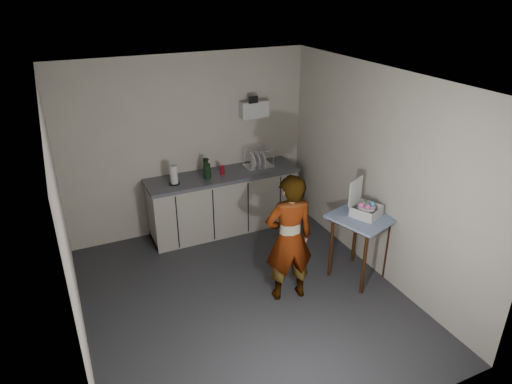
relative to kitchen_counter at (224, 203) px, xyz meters
name	(u,v)px	position (x,y,z in m)	size (l,w,h in m)	color
ground	(245,299)	(-0.40, -1.70, -0.43)	(4.00, 4.00, 0.00)	#29282D
wall_back	(189,146)	(-0.40, 0.29, 0.87)	(3.60, 0.02, 2.60)	beige
wall_right	(377,175)	(1.39, -1.70, 0.87)	(0.02, 4.00, 2.60)	beige
wall_left	(67,238)	(-2.19, -1.70, 0.87)	(0.02, 4.00, 2.60)	beige
ceiling	(242,81)	(-0.40, -1.70, 2.17)	(3.60, 4.00, 0.01)	silver
kitchen_counter	(224,203)	(0.00, 0.00, 0.00)	(2.24, 0.62, 0.91)	black
wall_shelf	(254,109)	(0.60, 0.22, 1.32)	(0.42, 0.18, 0.37)	silver
side_table	(362,224)	(1.10, -1.87, 0.34)	(0.85, 0.85, 0.87)	#361B0C
standing_man	(289,239)	(0.10, -1.84, 0.37)	(0.58, 0.38, 1.58)	#B2A593
soap_bottle	(207,168)	(-0.26, -0.07, 0.64)	(0.12, 0.12, 0.30)	black
soda_can	(222,170)	(-0.01, -0.01, 0.55)	(0.07, 0.07, 0.13)	red
dark_bottle	(206,166)	(-0.23, 0.08, 0.61)	(0.07, 0.07, 0.25)	black
paper_towel	(174,175)	(-0.74, -0.06, 0.61)	(0.15, 0.15, 0.27)	black
dish_rack	(258,163)	(0.58, 0.03, 0.55)	(0.41, 0.31, 0.29)	white
bakery_box	(365,208)	(1.13, -1.85, 0.55)	(0.43, 0.43, 0.44)	silver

